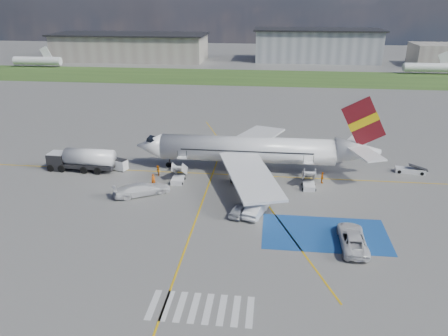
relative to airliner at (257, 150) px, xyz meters
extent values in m
plane|color=#60605E|center=(-1.51, -14.00, -3.39)|extent=(400.00, 400.00, 0.00)
cube|color=#2D4C1E|center=(-1.51, 81.00, -3.39)|extent=(400.00, 30.00, 0.01)
cube|color=gold|center=(-1.51, -2.00, -3.39)|extent=(120.00, 0.20, 0.01)
cube|color=gold|center=(-6.51, -24.00, -3.39)|extent=(0.20, 60.00, 0.01)
cube|color=gold|center=(-1.51, -2.00, -3.39)|extent=(20.71, 56.45, 0.01)
cube|color=navy|center=(8.49, -18.00, -3.39)|extent=(14.00, 8.00, 0.01)
cube|color=silver|center=(-7.51, -32.00, -3.39)|extent=(0.60, 4.00, 0.01)
cube|color=silver|center=(-6.31, -32.00, -3.39)|extent=(0.60, 4.00, 0.01)
cube|color=silver|center=(-5.11, -32.00, -3.39)|extent=(0.60, 4.00, 0.01)
cube|color=silver|center=(-3.91, -32.00, -3.39)|extent=(0.60, 4.00, 0.01)
cube|color=silver|center=(-2.71, -32.00, -3.39)|extent=(0.60, 4.00, 0.01)
cube|color=silver|center=(-1.51, -32.00, -3.39)|extent=(0.60, 4.00, 0.01)
cube|color=silver|center=(-0.31, -32.00, -3.39)|extent=(0.60, 4.00, 0.01)
cube|color=silver|center=(0.89, -32.00, -3.39)|extent=(0.60, 4.00, 0.01)
cube|color=gray|center=(-56.51, 116.00, 1.61)|extent=(60.00, 22.00, 10.00)
cube|color=gray|center=(18.49, 121.00, 2.61)|extent=(48.00, 18.00, 12.00)
cylinder|color=silver|center=(-1.51, 0.00, 0.01)|extent=(26.00, 3.90, 3.90)
cone|color=silver|center=(-16.51, 0.00, 0.01)|extent=(4.00, 3.90, 3.90)
cube|color=black|center=(-15.91, 0.00, 1.06)|extent=(1.67, 1.90, 0.82)
cone|color=silver|center=(14.69, 0.00, 0.41)|extent=(6.50, 3.90, 3.90)
cube|color=silver|center=(-0.51, -8.50, -0.59)|extent=(9.86, 15.95, 1.40)
cube|color=silver|center=(-0.51, 8.50, -0.59)|extent=(9.86, 15.95, 1.40)
cylinder|color=#38383A|center=(-1.51, -5.60, -1.99)|extent=(3.40, 2.10, 2.10)
cylinder|color=#38383A|center=(-1.51, 5.60, -1.99)|extent=(3.40, 2.10, 2.10)
cube|color=#5C0F15|center=(14.99, 0.00, 4.81)|extent=(6.62, 0.30, 7.45)
cube|color=gold|center=(14.99, 0.00, 4.81)|extent=(4.36, 0.40, 3.08)
cube|color=silver|center=(15.29, -3.20, 1.11)|extent=(4.73, 5.95, 0.49)
cube|color=silver|center=(15.29, 3.20, 1.11)|extent=(4.73, 5.95, 0.49)
cube|color=black|center=(-1.51, -1.96, 0.36)|extent=(19.50, 0.04, 0.18)
cube|color=black|center=(-1.51, 1.96, 0.36)|extent=(19.50, 0.04, 0.18)
cube|color=silver|center=(-11.01, -4.15, -1.94)|extent=(1.40, 3.73, 2.32)
cube|color=silver|center=(-11.01, -2.25, -0.89)|extent=(1.40, 1.00, 0.12)
cylinder|color=black|center=(-11.71, -2.25, -0.34)|extent=(0.06, 0.06, 1.10)
cylinder|color=black|center=(-10.31, -2.25, -0.34)|extent=(0.06, 0.06, 1.10)
cube|color=silver|center=(-11.01, -5.75, -3.04)|extent=(1.60, 2.40, 0.70)
cube|color=silver|center=(7.49, -4.15, -1.94)|extent=(1.40, 3.73, 2.32)
cube|color=silver|center=(7.49, -2.25, -0.89)|extent=(1.40, 1.00, 0.12)
cylinder|color=black|center=(6.79, -2.25, -0.34)|extent=(0.06, 0.06, 1.10)
cylinder|color=black|center=(8.19, -2.25, -0.34)|extent=(0.06, 0.06, 1.10)
cube|color=silver|center=(7.49, -5.75, -3.04)|extent=(1.60, 2.40, 0.70)
cube|color=black|center=(-30.33, -2.61, -2.12)|extent=(2.67, 2.67, 2.55)
cylinder|color=silver|center=(-25.12, -2.85, -1.17)|extent=(7.65, 2.90, 2.55)
cube|color=black|center=(-25.12, -2.85, -2.45)|extent=(7.65, 2.90, 0.55)
cube|color=silver|center=(-20.73, -2.13, -2.48)|extent=(2.46, 1.94, 1.51)
cube|color=black|center=(-20.73, -2.13, -1.67)|extent=(2.33, 1.80, 0.13)
cube|color=silver|center=(23.06, 1.86, -3.04)|extent=(4.38, 1.97, 0.71)
cube|color=black|center=(24.11, 1.71, -2.42)|extent=(2.88, 1.42, 0.78)
imported|color=silver|center=(-1.39, -14.54, -2.69)|extent=(2.82, 4.44, 1.41)
imported|color=silver|center=(0.56, -14.31, -2.55)|extent=(3.21, 5.42, 1.69)
imported|color=silver|center=(11.14, -20.12, -2.31)|extent=(2.73, 5.79, 2.16)
imported|color=silver|center=(-14.89, -10.33, -2.28)|extent=(6.10, 4.81, 2.23)
imported|color=#FA640D|center=(-14.15, -7.16, -2.54)|extent=(0.75, 0.67, 1.71)
imported|color=orange|center=(-14.46, -3.64, -2.58)|extent=(0.82, 0.94, 1.63)
imported|color=orange|center=(9.48, -3.62, -2.55)|extent=(0.50, 1.02, 1.68)
camera|label=1|loc=(2.11, -61.88, 21.64)|focal=35.00mm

